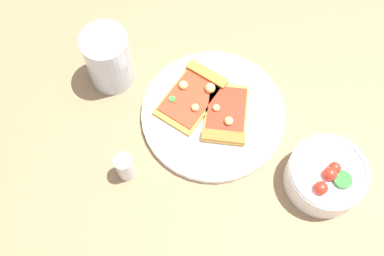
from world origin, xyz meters
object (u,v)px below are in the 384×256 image
salad_bowl (326,176)px  pizza_slice_far (194,93)px  pizza_slice_near (225,118)px  plate (213,114)px  pepper_shaker (124,166)px  soda_glass (109,59)px

salad_bowl → pizza_slice_far: bearing=151.0°
pizza_slice_near → pizza_slice_far: pizza_slice_far is taller
plate → salad_bowl: bearing=-26.6°
pepper_shaker → plate: bearing=43.4°
soda_glass → pepper_shaker: soda_glass is taller
plate → pizza_slice_near: size_ratio=2.18×
plate → pepper_shaker: size_ratio=3.51×
pizza_slice_far → pepper_shaker: pepper_shaker is taller
pizza_slice_far → salad_bowl: 0.27m
pizza_slice_near → pizza_slice_far: (-0.06, 0.04, 0.00)m
soda_glass → pizza_slice_near: bearing=-17.4°
pizza_slice_near → pizza_slice_far: size_ratio=0.79×
salad_bowl → pepper_shaker: bearing=-175.2°
pizza_slice_near → pepper_shaker: 0.20m
plate → pepper_shaker: (-0.14, -0.13, 0.03)m
pizza_slice_near → pepper_shaker: (-0.16, -0.12, 0.02)m
plate → soda_glass: 0.21m
plate → salad_bowl: 0.23m
plate → soda_glass: soda_glass is taller
pizza_slice_far → pepper_shaker: bearing=-121.2°
pizza_slice_near → pepper_shaker: bearing=-143.2°
soda_glass → salad_bowl: bearing=-21.8°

